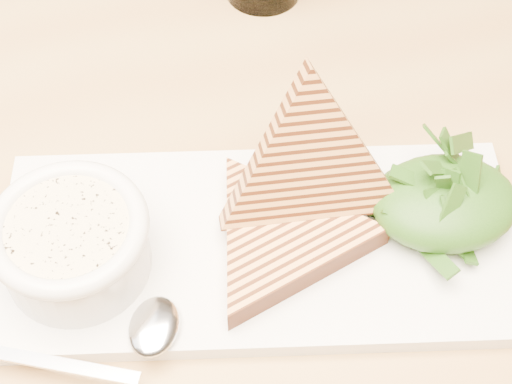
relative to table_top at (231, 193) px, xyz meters
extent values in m
cube|color=#A47D44|center=(0.00, 0.00, 0.00)|extent=(1.22, 0.89, 0.04)
cube|color=white|center=(0.01, -0.07, 0.03)|extent=(0.41, 0.22, 0.02)
cylinder|color=white|center=(-0.12, -0.08, 0.06)|extent=(0.11, 0.11, 0.04)
cylinder|color=beige|center=(-0.12, -0.08, 0.08)|extent=(0.09, 0.09, 0.01)
torus|color=white|center=(-0.12, -0.08, 0.08)|extent=(0.12, 0.12, 0.01)
ellipsoid|color=black|center=(0.16, -0.07, 0.06)|extent=(0.11, 0.09, 0.04)
ellipsoid|color=silver|center=(-0.07, -0.14, 0.04)|extent=(0.05, 0.06, 0.01)
cube|color=silver|center=(-0.14, -0.16, 0.04)|extent=(0.12, 0.05, 0.00)
camera|label=1|loc=(-0.03, -0.39, 0.54)|focal=55.00mm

